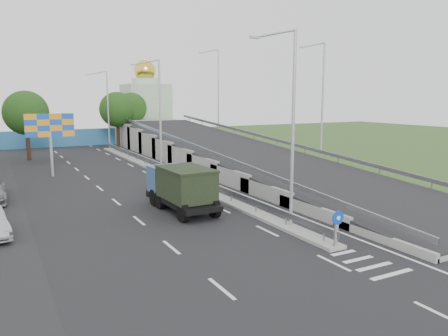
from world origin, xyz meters
TOP-DOWN VIEW (x-y plane):
  - ground at (0.00, 0.00)m, footprint 160.00×160.00m
  - road_surface at (-3.00, 20.00)m, footprint 26.00×90.00m
  - median at (0.00, 24.00)m, footprint 1.00×44.00m
  - overpass_ramp at (7.50, 24.00)m, footprint 10.00×50.00m
  - median_guardrail at (0.00, 24.00)m, footprint 0.09×44.00m
  - sign_bollard at (0.00, 2.17)m, footprint 0.64×0.23m
  - lamp_post_near at (0.11, 6.00)m, footprint 2.74×0.18m
  - lamp_post_mid at (0.11, 26.00)m, footprint 2.74×0.18m
  - lamp_post_far at (0.11, 46.00)m, footprint 2.74×0.18m
  - blue_wall at (-4.00, 52.00)m, footprint 30.00×0.50m
  - church at (10.00, 60.00)m, footprint 7.00×7.00m
  - billboard at (-9.00, 28.00)m, footprint 4.00×0.24m
  - tree_left_mid at (-10.00, 40.00)m, footprint 4.80×4.80m
  - tree_median_far at (2.00, 48.00)m, footprint 4.80×4.80m
  - tree_ramp_far at (6.00, 55.00)m, footprint 4.80×4.80m
  - dump_truck at (-3.50, 12.06)m, footprint 2.60×6.36m

SIDE VIEW (x-z plane):
  - ground at x=0.00m, z-range 0.00..0.00m
  - road_surface at x=-3.00m, z-range -0.02..0.02m
  - median at x=0.00m, z-range 0.00..0.20m
  - median_guardrail at x=0.00m, z-range 0.39..1.10m
  - sign_bollard at x=0.00m, z-range 0.20..1.87m
  - blue_wall at x=-4.00m, z-range 0.00..2.40m
  - dump_truck at x=-3.50m, z-range 0.15..2.92m
  - overpass_ramp at x=7.50m, z-range 0.00..3.50m
  - billboard at x=-9.00m, z-range 1.44..6.94m
  - tree_left_mid at x=-10.00m, z-range 1.38..8.98m
  - tree_median_far at x=2.00m, z-range 1.38..8.98m
  - tree_ramp_far at x=6.00m, z-range 1.38..8.98m
  - church at x=10.00m, z-range -1.59..12.21m
  - lamp_post_near at x=0.11m, z-range 0.77..10.85m
  - lamp_post_mid at x=0.11m, z-range 0.77..10.85m
  - lamp_post_far at x=0.11m, z-range 0.77..10.85m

